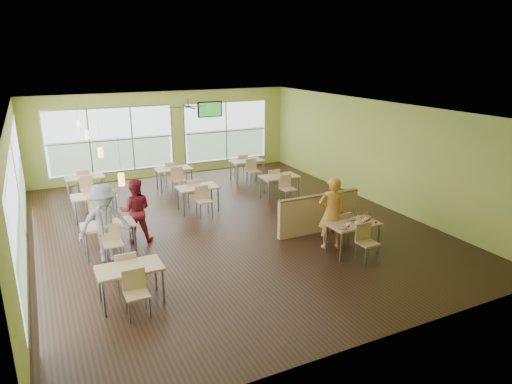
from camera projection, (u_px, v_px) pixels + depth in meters
room at (225, 169)px, 12.20m from camera, size 12.00×12.04×3.20m
window_bays at (105, 160)px, 13.76m from camera, size 9.24×10.24×2.38m
main_table at (353, 228)px, 10.76m from camera, size 1.22×1.52×0.87m
half_wall_divider at (319, 213)px, 12.03m from camera, size 2.40×0.14×1.04m
dining_tables at (171, 192)px, 13.52m from camera, size 6.92×8.72×0.87m
pendant_lights at (94, 143)px, 11.18m from camera, size 0.11×7.31×0.86m
ceiling_fan at (188, 107)px, 14.38m from camera, size 1.25×1.25×0.29m
tv_backwall at (210, 109)px, 17.77m from camera, size 1.00×0.07×0.60m
man_plaid at (332, 213)px, 10.95m from camera, size 0.76×0.61×1.79m
patron_maroon at (136, 211)px, 11.36m from camera, size 0.93×0.81×1.63m
patron_grey at (105, 223)px, 10.29m from camera, size 1.19×0.70×1.82m
cup_blue at (348, 226)px, 10.36m from camera, size 0.10×0.10×0.35m
cup_yellow at (357, 224)px, 10.44m from camera, size 0.10×0.10×0.35m
cup_red_near at (364, 222)px, 10.60m from camera, size 0.10×0.10×0.35m
cup_red_far at (366, 220)px, 10.70m from camera, size 0.09×0.09×0.33m
food_basket at (366, 218)px, 10.95m from camera, size 0.27×0.27×0.06m
ketchup_cup at (376, 222)px, 10.75m from camera, size 0.06×0.06×0.02m
wrapper_left at (344, 228)px, 10.36m from camera, size 0.19×0.18×0.04m
wrapper_mid at (353, 219)px, 10.89m from camera, size 0.23×0.22×0.05m
wrapper_right at (370, 224)px, 10.62m from camera, size 0.15×0.14×0.03m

